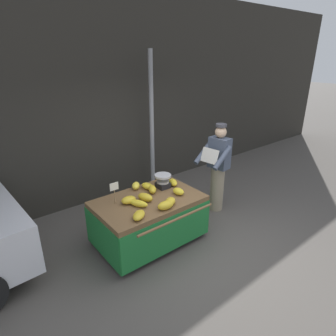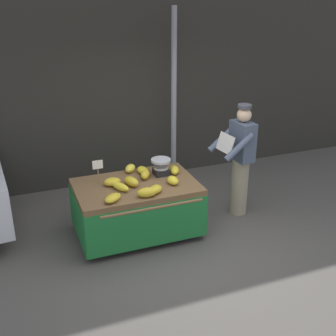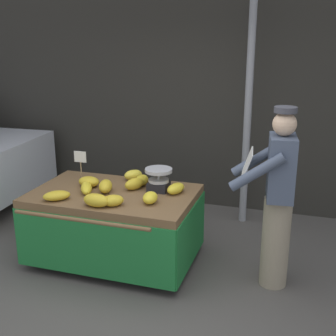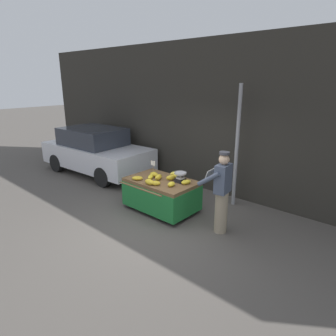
{
  "view_description": "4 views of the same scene",
  "coord_description": "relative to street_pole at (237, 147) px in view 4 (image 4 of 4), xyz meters",
  "views": [
    {
      "loc": [
        -2.74,
        -2.57,
        2.87
      ],
      "look_at": [
        0.0,
        0.86,
        1.12
      ],
      "focal_mm": 30.59,
      "sensor_mm": 36.0,
      "label": 1
    },
    {
      "loc": [
        -2.06,
        -4.51,
        3.32
      ],
      "look_at": [
        -0.09,
        0.59,
        0.99
      ],
      "focal_mm": 47.23,
      "sensor_mm": 36.0,
      "label": 2
    },
    {
      "loc": [
        1.31,
        -3.14,
        2.31
      ],
      "look_at": [
        0.04,
        0.85,
        1.04
      ],
      "focal_mm": 47.08,
      "sensor_mm": 36.0,
      "label": 3
    },
    {
      "loc": [
        3.92,
        -4.05,
        3.06
      ],
      "look_at": [
        -0.28,
        0.7,
        1.11
      ],
      "focal_mm": 31.12,
      "sensor_mm": 36.0,
      "label": 4
    }
  ],
  "objects": [
    {
      "name": "ground_plane",
      "position": [
        -0.63,
        -2.17,
        -1.48
      ],
      "size": [
        60.0,
        60.0,
        0.0
      ],
      "primitive_type": "plane",
      "color": "#514C47"
    },
    {
      "name": "back_wall",
      "position": [
        -0.63,
        0.54,
        0.56
      ],
      "size": [
        16.0,
        0.24,
        4.09
      ],
      "primitive_type": "cube",
      "color": "#2D2B26",
      "rests_on": "ground"
    },
    {
      "name": "banana_bunch_0",
      "position": [
        -1.38,
        -1.56,
        -0.66
      ],
      "size": [
        0.24,
        0.32,
        0.1
      ],
      "primitive_type": "ellipsoid",
      "rotation": [
        0.0,
        0.0,
        0.48
      ],
      "color": "yellow",
      "rests_on": "banana_cart"
    },
    {
      "name": "banana_bunch_10",
      "position": [
        -1.55,
        -1.84,
        -0.67
      ],
      "size": [
        0.3,
        0.28,
        0.09
      ],
      "primitive_type": "ellipsoid",
      "rotation": [
        0.0,
        0.0,
        2.24
      ],
      "color": "gold",
      "rests_on": "banana_cart"
    },
    {
      "name": "price_sign",
      "position": [
        -1.6,
        -1.26,
        -0.47
      ],
      "size": [
        0.14,
        0.01,
        0.34
      ],
      "color": "#997A51",
      "rests_on": "banana_cart"
    },
    {
      "name": "banana_bunch_7",
      "position": [
        -0.95,
        -1.32,
        -0.65
      ],
      "size": [
        0.22,
        0.26,
        0.12
      ],
      "primitive_type": "ellipsoid",
      "rotation": [
        0.0,
        0.0,
        2.64
      ],
      "color": "gold",
      "rests_on": "banana_cart"
    },
    {
      "name": "banana_bunch_1",
      "position": [
        -1.08,
        -1.03,
        -0.66
      ],
      "size": [
        0.23,
        0.25,
        0.11
      ],
      "primitive_type": "ellipsoid",
      "rotation": [
        0.0,
        0.0,
        2.49
      ],
      "color": "yellow",
      "rests_on": "banana_cart"
    },
    {
      "name": "banana_bunch_2",
      "position": [
        -1.11,
        -1.87,
        -0.65
      ],
      "size": [
        0.27,
        0.16,
        0.13
      ],
      "primitive_type": "ellipsoid",
      "rotation": [
        0.0,
        0.0,
        1.49
      ],
      "color": "gold",
      "rests_on": "banana_cart"
    },
    {
      "name": "banana_bunch_4",
      "position": [
        -0.97,
        -1.81,
        -0.66
      ],
      "size": [
        0.25,
        0.24,
        0.11
      ],
      "primitive_type": "ellipsoid",
      "rotation": [
        0.0,
        0.0,
        2.19
      ],
      "color": "gold",
      "rests_on": "banana_cart"
    },
    {
      "name": "banana_bunch_8",
      "position": [
        -0.94,
        -1.16,
        -0.66
      ],
      "size": [
        0.17,
        0.27,
        0.1
      ],
      "primitive_type": "ellipsoid",
      "rotation": [
        0.0,
        0.0,
        0.14
      ],
      "color": "yellow",
      "rests_on": "banana_cart"
    },
    {
      "name": "weighing_scale",
      "position": [
        -0.7,
        -1.28,
        -0.6
      ],
      "size": [
        0.28,
        0.28,
        0.23
      ],
      "color": "black",
      "rests_on": "banana_cart"
    },
    {
      "name": "street_pole",
      "position": [
        0.0,
        0.0,
        0.0
      ],
      "size": [
        0.09,
        0.09,
        2.97
      ],
      "primitive_type": "cylinder",
      "color": "gray",
      "rests_on": "ground"
    },
    {
      "name": "banana_bunch_6",
      "position": [
        -0.67,
        -1.64,
        -0.66
      ],
      "size": [
        0.16,
        0.22,
        0.11
      ],
      "primitive_type": "ellipsoid",
      "rotation": [
        0.0,
        0.0,
        0.11
      ],
      "color": "yellow",
      "rests_on": "banana_cart"
    },
    {
      "name": "parked_car",
      "position": [
        -4.79,
        -0.73,
        -0.73
      ],
      "size": [
        3.99,
        1.92,
        1.51
      ],
      "color": "silver",
      "rests_on": "ground"
    },
    {
      "name": "banana_bunch_3",
      "position": [
        -1.2,
        -1.48,
        -0.65
      ],
      "size": [
        0.21,
        0.29,
        0.12
      ],
      "primitive_type": "ellipsoid",
      "rotation": [
        0.0,
        0.0,
        0.34
      ],
      "color": "gold",
      "rests_on": "banana_cart"
    },
    {
      "name": "banana_bunch_5",
      "position": [
        -1.44,
        -1.39,
        -0.66
      ],
      "size": [
        0.23,
        0.17,
        0.11
      ],
      "primitive_type": "ellipsoid",
      "rotation": [
        0.0,
        0.0,
        1.54
      ],
      "color": "gold",
      "rests_on": "banana_cart"
    },
    {
      "name": "banana_bunch_9",
      "position": [
        -0.51,
        -1.31,
        -0.66
      ],
      "size": [
        0.2,
        0.27,
        0.11
      ],
      "primitive_type": "ellipsoid",
      "rotation": [
        0.0,
        0.0,
        2.82
      ],
      "color": "yellow",
      "rests_on": "banana_cart"
    },
    {
      "name": "vendor_person",
      "position": [
        0.49,
        -1.43,
        -0.61
      ],
      "size": [
        0.62,
        0.56,
        1.71
      ],
      "color": "gray",
      "rests_on": "ground"
    },
    {
      "name": "banana_cart",
      "position": [
        -1.13,
        -1.46,
        -0.93
      ],
      "size": [
        1.67,
        1.25,
        0.77
      ],
      "color": "brown",
      "rests_on": "ground"
    }
  ]
}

